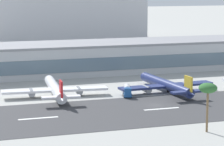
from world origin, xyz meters
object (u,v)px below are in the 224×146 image
object	(u,v)px
airliner_red_tail_gate_1	(55,90)
palm_tree_1	(208,89)
airliner_gold_tail_gate_2	(168,85)
service_fuel_truck_1	(127,91)
terminal_building	(77,58)
distant_hotel_block	(65,6)

from	to	relation	value
airliner_red_tail_gate_1	palm_tree_1	world-z (taller)	palm_tree_1
airliner_gold_tail_gate_2	palm_tree_1	bearing A→B (deg)	163.50
airliner_red_tail_gate_1	service_fuel_truck_1	distance (m)	25.49
terminal_building	airliner_red_tail_gate_1	size ratio (longest dim) A/B	4.79
terminal_building	distant_hotel_block	size ratio (longest dim) A/B	1.70
airliner_red_tail_gate_1	airliner_gold_tail_gate_2	distance (m)	41.28
terminal_building	distant_hotel_block	world-z (taller)	distant_hotel_block
terminal_building	airliner_gold_tail_gate_2	size ratio (longest dim) A/B	4.81
terminal_building	service_fuel_truck_1	bearing A→B (deg)	-85.09
airliner_gold_tail_gate_2	service_fuel_truck_1	xyz separation A→B (m)	(-16.34, -1.68, -0.69)
service_fuel_truck_1	palm_tree_1	distance (m)	51.49
service_fuel_truck_1	airliner_gold_tail_gate_2	bearing A→B (deg)	111.87
airliner_gold_tail_gate_2	service_fuel_truck_1	size ratio (longest dim) A/B	4.60
distant_hotel_block	airliner_red_tail_gate_1	bearing A→B (deg)	-103.77
airliner_red_tail_gate_1	palm_tree_1	size ratio (longest dim) A/B	3.03
terminal_building	airliner_red_tail_gate_1	bearing A→B (deg)	-112.57
airliner_gold_tail_gate_2	service_fuel_truck_1	distance (m)	16.44
terminal_building	palm_tree_1	world-z (taller)	terminal_building
distant_hotel_block	palm_tree_1	world-z (taller)	distant_hotel_block
distant_hotel_block	airliner_red_tail_gate_1	distance (m)	199.39
distant_hotel_block	airliner_red_tail_gate_1	xyz separation A→B (m)	(-47.19, -192.61, -20.77)
airliner_gold_tail_gate_2	service_fuel_truck_1	world-z (taller)	airliner_gold_tail_gate_2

